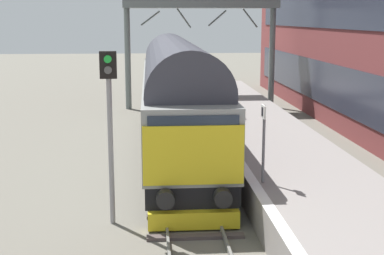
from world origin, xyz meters
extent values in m
plane|color=#69655A|center=(0.00, 0.00, 0.00)|extent=(140.00, 140.00, 0.00)
cube|color=slate|center=(-0.72, 0.00, 0.07)|extent=(0.07, 60.00, 0.15)
cube|color=slate|center=(0.72, 0.00, 0.07)|extent=(0.07, 60.00, 0.15)
cube|color=#4D4240|center=(0.00, -4.62, 0.04)|extent=(2.50, 0.26, 0.09)
cube|color=#4D4240|center=(0.00, -3.08, 0.04)|extent=(2.50, 0.26, 0.09)
cube|color=#4D4240|center=(0.00, -1.54, 0.04)|extent=(2.50, 0.26, 0.09)
cube|color=#4D4240|center=(0.00, 0.00, 0.04)|extent=(2.50, 0.26, 0.09)
cube|color=#4D4240|center=(0.00, 1.54, 0.04)|extent=(2.50, 0.26, 0.09)
cube|color=#4D4240|center=(0.00, 3.08, 0.04)|extent=(2.50, 0.26, 0.09)
cube|color=#4D4240|center=(0.00, 4.62, 0.04)|extent=(2.50, 0.26, 0.09)
cube|color=#4D4240|center=(0.00, 6.15, 0.04)|extent=(2.50, 0.26, 0.09)
cube|color=#4D4240|center=(0.00, 7.69, 0.04)|extent=(2.50, 0.26, 0.09)
cube|color=#4D4240|center=(0.00, 9.23, 0.04)|extent=(2.50, 0.26, 0.09)
cube|color=#4D4240|center=(0.00, 10.77, 0.04)|extent=(2.50, 0.26, 0.09)
cube|color=#4D4240|center=(0.00, 12.31, 0.04)|extent=(2.50, 0.26, 0.09)
cube|color=#4D4240|center=(0.00, 13.85, 0.04)|extent=(2.50, 0.26, 0.09)
cube|color=#4D4240|center=(0.00, 15.38, 0.04)|extent=(2.50, 0.26, 0.09)
cube|color=#4D4240|center=(0.00, 16.92, 0.04)|extent=(2.50, 0.26, 0.09)
cube|color=#4D4240|center=(0.00, 18.46, 0.04)|extent=(2.50, 0.26, 0.09)
cube|color=#4D4240|center=(0.00, 20.00, 0.04)|extent=(2.50, 0.26, 0.09)
cube|color=#4D4240|center=(0.00, 21.54, 0.04)|extent=(2.50, 0.26, 0.09)
cube|color=#4D4240|center=(0.00, 23.08, 0.04)|extent=(2.50, 0.26, 0.09)
cube|color=#4D4240|center=(0.00, 24.62, 0.04)|extent=(2.50, 0.26, 0.09)
cube|color=#4D4240|center=(0.00, 26.15, 0.04)|extent=(2.50, 0.26, 0.09)
cube|color=#4D4240|center=(0.00, 27.69, 0.04)|extent=(2.50, 0.26, 0.09)
cube|color=#4D4240|center=(0.00, 29.23, 0.04)|extent=(2.50, 0.26, 0.09)
cube|color=gray|center=(3.60, 0.00, 0.50)|extent=(4.00, 44.00, 1.00)
cube|color=white|center=(1.75, 0.00, 1.00)|extent=(0.30, 44.00, 0.01)
cube|color=#292D3C|center=(8.02, 4.98, 2.17)|extent=(0.06, 40.46, 2.21)
cube|color=#292D3C|center=(8.02, 4.98, 6.11)|extent=(0.06, 40.46, 2.21)
cube|color=black|center=(0.00, 5.06, 0.82)|extent=(2.56, 17.95, 0.60)
cube|color=gray|center=(0.00, 5.06, 2.17)|extent=(2.70, 17.95, 2.10)
cylinder|color=#373841|center=(0.00, 5.06, 3.40)|extent=(2.56, 16.52, 2.57)
cube|color=yellow|center=(0.00, -3.96, 2.02)|extent=(2.65, 0.08, 1.58)
cube|color=#232D3D|center=(0.00, -3.94, 2.75)|extent=(2.38, 0.04, 0.64)
cube|color=#232D3D|center=(1.37, 5.06, 2.47)|extent=(0.04, 12.57, 0.44)
cylinder|color=black|center=(-0.75, -4.17, 0.92)|extent=(0.48, 0.35, 0.48)
cylinder|color=black|center=(0.75, -4.17, 0.92)|extent=(0.48, 0.35, 0.48)
cube|color=yellow|center=(0.00, -4.02, 0.29)|extent=(2.43, 0.36, 0.47)
cylinder|color=black|center=(0.00, -2.32, 0.52)|extent=(1.64, 1.04, 1.04)
cylinder|color=black|center=(0.00, -1.22, 0.52)|extent=(1.64, 1.04, 1.04)
cylinder|color=black|center=(0.00, -0.12, 0.52)|extent=(1.64, 1.04, 1.04)
cylinder|color=black|center=(0.00, 10.24, 0.52)|extent=(1.64, 1.04, 1.04)
cylinder|color=black|center=(0.00, 11.34, 0.52)|extent=(1.64, 1.04, 1.04)
cylinder|color=black|center=(0.00, 12.44, 0.52)|extent=(1.64, 1.04, 1.04)
cylinder|color=gray|center=(-2.17, -3.36, 2.34)|extent=(0.14, 0.14, 4.69)
cube|color=black|center=(-2.17, -3.42, 4.33)|extent=(0.44, 0.10, 0.71)
cylinder|color=green|center=(-2.17, -3.48, 4.49)|extent=(0.20, 0.06, 0.20)
cylinder|color=#50504E|center=(-2.17, -3.48, 4.21)|extent=(0.20, 0.06, 0.20)
cylinder|color=slate|center=(2.01, -3.17, 2.10)|extent=(0.08, 0.08, 2.19)
cube|color=white|center=(1.98, -3.17, 3.02)|extent=(0.05, 0.44, 0.36)
cube|color=black|center=(1.95, -3.17, 3.02)|extent=(0.01, 0.20, 0.24)
cylinder|color=#303237|center=(2.53, 7.21, 1.43)|extent=(0.13, 0.13, 0.84)
cylinder|color=#303237|center=(2.58, 7.40, 1.43)|extent=(0.13, 0.13, 0.84)
cylinder|color=#476150|center=(2.56, 7.30, 2.13)|extent=(0.41, 0.41, 0.56)
sphere|color=tan|center=(2.56, 7.30, 2.54)|extent=(0.22, 0.22, 0.22)
cylinder|color=#476150|center=(2.51, 7.10, 2.13)|extent=(0.09, 0.09, 0.52)
cylinder|color=#476150|center=(2.60, 7.51, 2.13)|extent=(0.09, 0.09, 0.52)
cylinder|color=slate|center=(-2.40, 15.99, 3.05)|extent=(0.36, 0.36, 6.11)
cylinder|color=slate|center=(6.50, 15.99, 3.05)|extent=(0.36, 0.36, 6.11)
cube|color=slate|center=(2.05, 15.99, 6.36)|extent=(9.30, 2.00, 0.50)
cylinder|color=slate|center=(-0.99, 15.99, 5.51)|extent=(1.19, 0.10, 0.91)
cylinder|color=slate|center=(1.04, 15.99, 5.51)|extent=(0.90, 0.10, 1.19)
cylinder|color=slate|center=(3.06, 15.99, 5.51)|extent=(1.13, 0.10, 0.98)
cylinder|color=slate|center=(5.09, 15.99, 5.51)|extent=(0.96, 0.10, 1.15)
camera|label=1|loc=(-1.13, -17.75, 5.53)|focal=51.40mm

